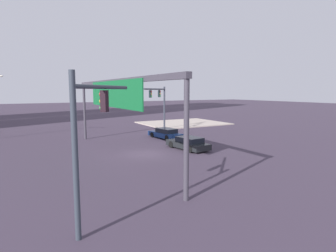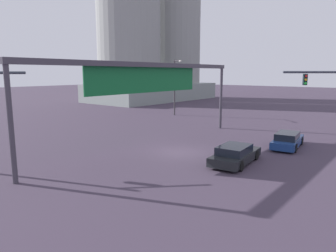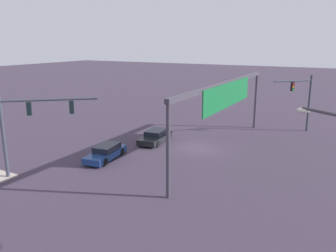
{
  "view_description": "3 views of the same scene",
  "coord_description": "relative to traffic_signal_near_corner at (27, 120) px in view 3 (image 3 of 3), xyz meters",
  "views": [
    {
      "loc": [
        -22.5,
        10.44,
        5.62
      ],
      "look_at": [
        0.24,
        -2.44,
        2.36
      ],
      "focal_mm": 30.37,
      "sensor_mm": 36.0,
      "label": 1
    },
    {
      "loc": [
        -17.82,
        -13.5,
        5.78
      ],
      "look_at": [
        0.27,
        1.27,
        1.78
      ],
      "focal_mm": 33.36,
      "sensor_mm": 36.0,
      "label": 2
    },
    {
      "loc": [
        29.01,
        12.58,
        9.92
      ],
      "look_at": [
        1.36,
        -2.36,
        2.21
      ],
      "focal_mm": 36.87,
      "sensor_mm": 36.0,
      "label": 3
    }
  ],
  "objects": [
    {
      "name": "traffic_signal_opposite_side",
      "position": [
        -23.69,
        15.73,
        -0.22
      ],
      "size": [
        3.56,
        3.5,
        6.36
      ],
      "rotation": [
        0.0,
        0.0,
        -0.78
      ],
      "color": "#313843",
      "rests_on": "ground"
    },
    {
      "name": "sedan_car_approaching",
      "position": [
        -5.84,
        2.34,
        -3.78
      ],
      "size": [
        4.91,
        2.37,
        1.21
      ],
      "rotation": [
        0.0,
        0.0,
        0.14
      ],
      "color": "navy",
      "rests_on": "ground"
    },
    {
      "name": "sedan_car_waiting_far",
      "position": [
        -12.41,
        3.47,
        -3.78
      ],
      "size": [
        4.85,
        2.37,
        1.21
      ],
      "rotation": [
        0.0,
        0.0,
        0.11
      ],
      "color": "black",
      "rests_on": "ground"
    },
    {
      "name": "ground_plane",
      "position": [
        -12.41,
        8.02,
        -4.36
      ],
      "size": [
        235.02,
        235.02,
        0.0
      ],
      "primitive_type": "plane",
      "color": "#3E3243"
    },
    {
      "name": "traffic_signal_near_corner",
      "position": [
        0.0,
        0.0,
        0.0
      ],
      "size": [
        4.56,
        5.44,
        6.19
      ],
      "rotation": [
        0.0,
        0.0,
        2.26
      ],
      "color": "#373C48",
      "rests_on": "ground"
    },
    {
      "name": "overhead_sign_gantry",
      "position": [
        -12.45,
        10.8,
        1.09
      ],
      "size": [
        21.84,
        0.43,
        6.54
      ],
      "color": "#3E3A44",
      "rests_on": "ground"
    }
  ]
}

